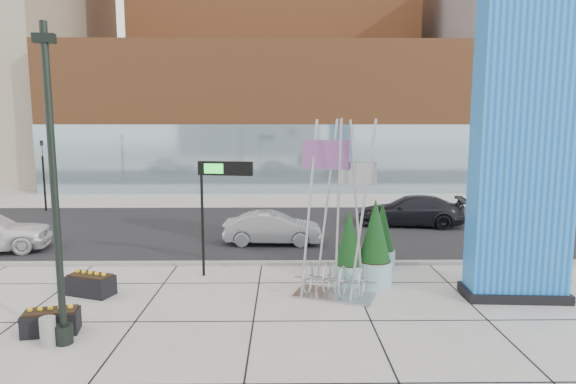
{
  "coord_description": "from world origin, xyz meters",
  "views": [
    {
      "loc": [
        1.75,
        -12.67,
        4.95
      ],
      "look_at": [
        1.92,
        2.0,
        2.91
      ],
      "focal_mm": 30.0,
      "sensor_mm": 36.0,
      "label": 1
    }
  ],
  "objects_px": {
    "overhead_street_sign": "(221,178)",
    "public_art_sculpture": "(336,251)",
    "lamp_post": "(56,218)",
    "blue_pylon": "(524,139)",
    "car_silver_mid": "(273,228)",
    "concrete_bollard": "(48,332)"
  },
  "relations": [
    {
      "from": "overhead_street_sign",
      "to": "public_art_sculpture",
      "type": "bearing_deg",
      "value": -19.7
    },
    {
      "from": "lamp_post",
      "to": "public_art_sculpture",
      "type": "height_order",
      "value": "lamp_post"
    },
    {
      "from": "blue_pylon",
      "to": "car_silver_mid",
      "type": "relative_size",
      "value": 2.34
    },
    {
      "from": "lamp_post",
      "to": "car_silver_mid",
      "type": "height_order",
      "value": "lamp_post"
    },
    {
      "from": "lamp_post",
      "to": "concrete_bollard",
      "type": "xyz_separation_m",
      "value": [
        -0.3,
        -0.12,
        -2.58
      ]
    },
    {
      "from": "lamp_post",
      "to": "overhead_street_sign",
      "type": "height_order",
      "value": "lamp_post"
    },
    {
      "from": "concrete_bollard",
      "to": "car_silver_mid",
      "type": "bearing_deg",
      "value": 62.44
    },
    {
      "from": "public_art_sculpture",
      "to": "concrete_bollard",
      "type": "bearing_deg",
      "value": -135.53
    },
    {
      "from": "blue_pylon",
      "to": "car_silver_mid",
      "type": "height_order",
      "value": "blue_pylon"
    },
    {
      "from": "public_art_sculpture",
      "to": "concrete_bollard",
      "type": "relative_size",
      "value": 7.71
    },
    {
      "from": "blue_pylon",
      "to": "car_silver_mid",
      "type": "xyz_separation_m",
      "value": [
        -7.1,
        6.39,
        -3.91
      ]
    },
    {
      "from": "overhead_street_sign",
      "to": "blue_pylon",
      "type": "bearing_deg",
      "value": -3.96
    },
    {
      "from": "public_art_sculpture",
      "to": "car_silver_mid",
      "type": "height_order",
      "value": "public_art_sculpture"
    },
    {
      "from": "concrete_bollard",
      "to": "overhead_street_sign",
      "type": "relative_size",
      "value": 0.18
    },
    {
      "from": "public_art_sculpture",
      "to": "concrete_bollard",
      "type": "distance_m",
      "value": 7.57
    },
    {
      "from": "concrete_bollard",
      "to": "car_silver_mid",
      "type": "xyz_separation_m",
      "value": [
        4.88,
        9.35,
        0.33
      ]
    },
    {
      "from": "blue_pylon",
      "to": "overhead_street_sign",
      "type": "xyz_separation_m",
      "value": [
        -8.66,
        2.16,
        -1.31
      ]
    },
    {
      "from": "lamp_post",
      "to": "concrete_bollard",
      "type": "height_order",
      "value": "lamp_post"
    },
    {
      "from": "car_silver_mid",
      "to": "blue_pylon",
      "type": "bearing_deg",
      "value": -130.12
    },
    {
      "from": "public_art_sculpture",
      "to": "car_silver_mid",
      "type": "xyz_separation_m",
      "value": [
        -1.94,
        6.23,
        -0.69
      ]
    },
    {
      "from": "overhead_street_sign",
      "to": "car_silver_mid",
      "type": "bearing_deg",
      "value": 79.82
    },
    {
      "from": "lamp_post",
      "to": "overhead_street_sign",
      "type": "xyz_separation_m",
      "value": [
        3.02,
        5.0,
        0.36
      ]
    }
  ]
}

